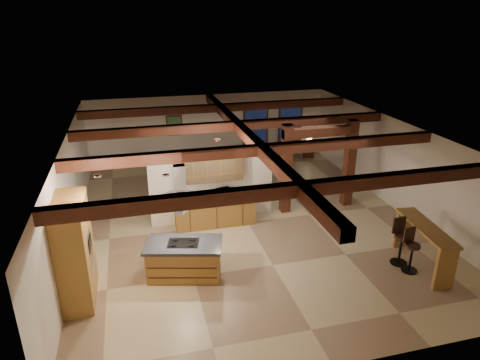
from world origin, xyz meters
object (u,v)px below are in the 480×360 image
at_px(kitchen_island, 184,259).
at_px(bar_counter, 424,239).
at_px(dining_table, 229,184).
at_px(sofa, 266,153).

xyz_separation_m(kitchen_island, bar_counter, (5.92, -1.10, 0.31)).
xyz_separation_m(dining_table, sofa, (2.34, 2.94, 0.05)).
height_order(kitchen_island, bar_counter, bar_counter).
relative_size(dining_table, bar_counter, 0.73).
distance_m(dining_table, bar_counter, 7.04).
xyz_separation_m(sofa, bar_counter, (1.29, -8.95, 0.44)).
relative_size(kitchen_island, dining_table, 1.26).
xyz_separation_m(kitchen_island, dining_table, (2.29, 4.91, -0.18)).
bearing_deg(kitchen_island, dining_table, 65.00).
bearing_deg(bar_counter, sofa, 98.21).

